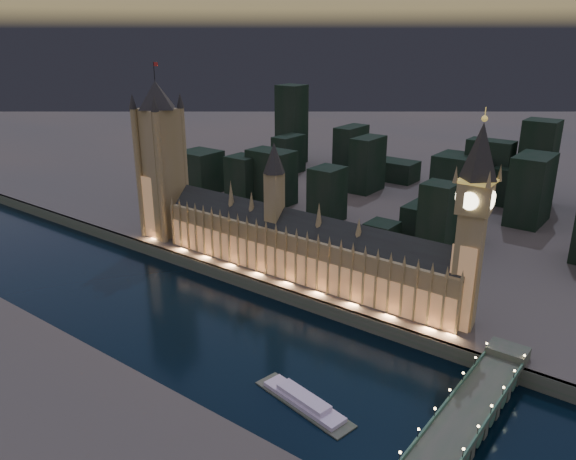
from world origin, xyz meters
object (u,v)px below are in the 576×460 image
Objects in this scene: victoria_tower at (160,153)px; elizabeth_tower at (474,211)px; palace_of_westminster at (300,247)px; river_boat at (304,401)px; westminster_bridge at (467,418)px.

elizabeth_tower is (218.00, 0.00, 0.65)m from victoria_tower.
victoria_tower is at bearing 179.91° from palace_of_westminster.
palace_of_westminster is 3.97× the size of river_boat.
palace_of_westminster reaches higher than river_boat.
victoria_tower is 261.76m from westminster_bridge.
victoria_tower reaches higher than elizabeth_tower.
elizabeth_tower is at bearing 113.16° from westminster_bridge.
victoria_tower reaches higher than westminster_bridge.
palace_of_westminster is 1.88× the size of elizabeth_tower.
elizabeth_tower is at bearing 0.11° from palace_of_westminster.
elizabeth_tower is 116.30m from river_boat.
victoria_tower is 216.79m from river_boat.
river_boat is (-32.03, -90.05, -66.26)m from elizabeth_tower.
palace_of_westminster is 1.79× the size of westminster_bridge.
victoria_tower is at bearing 154.16° from river_boat.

